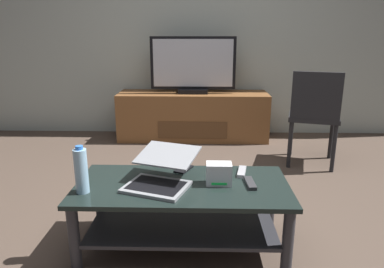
{
  "coord_description": "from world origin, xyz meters",
  "views": [
    {
      "loc": [
        0.03,
        -2.12,
        1.23
      ],
      "look_at": [
        -0.03,
        0.24,
        0.54
      ],
      "focal_mm": 33.41,
      "sensor_mm": 36.0,
      "label": 1
    }
  ],
  "objects_px": {
    "television": "(193,66)",
    "water_bottle_near": "(81,171)",
    "dining_chair": "(314,113)",
    "media_cabinet": "(193,116)",
    "coffee_table": "(182,203)",
    "cell_phone": "(184,169)",
    "tv_remote": "(242,172)",
    "soundbar_remote": "(250,183)",
    "laptop": "(161,173)",
    "router_box": "(219,174)"
  },
  "relations": [
    {
      "from": "tv_remote",
      "to": "media_cabinet",
      "type": "bearing_deg",
      "value": 110.49
    },
    {
      "from": "dining_chair",
      "to": "water_bottle_near",
      "type": "xyz_separation_m",
      "value": [
        -1.66,
        -1.47,
        0.01
      ]
    },
    {
      "from": "coffee_table",
      "to": "dining_chair",
      "type": "distance_m",
      "value": 1.78
    },
    {
      "from": "dining_chair",
      "to": "cell_phone",
      "type": "bearing_deg",
      "value": -135.18
    },
    {
      "from": "coffee_table",
      "to": "laptop",
      "type": "bearing_deg",
      "value": -177.78
    },
    {
      "from": "media_cabinet",
      "to": "laptop",
      "type": "xyz_separation_m",
      "value": [
        -0.13,
        -2.23,
        0.19
      ]
    },
    {
      "from": "coffee_table",
      "to": "cell_phone",
      "type": "bearing_deg",
      "value": 90.7
    },
    {
      "from": "dining_chair",
      "to": "television",
      "type": "bearing_deg",
      "value": 142.75
    },
    {
      "from": "media_cabinet",
      "to": "tv_remote",
      "type": "distance_m",
      "value": 2.09
    },
    {
      "from": "coffee_table",
      "to": "laptop",
      "type": "xyz_separation_m",
      "value": [
        -0.12,
        -0.0,
        0.19
      ]
    },
    {
      "from": "coffee_table",
      "to": "media_cabinet",
      "type": "xyz_separation_m",
      "value": [
        0.01,
        2.22,
        -0.0
      ]
    },
    {
      "from": "router_box",
      "to": "tv_remote",
      "type": "distance_m",
      "value": 0.23
    },
    {
      "from": "television",
      "to": "router_box",
      "type": "height_order",
      "value": "television"
    },
    {
      "from": "media_cabinet",
      "to": "dining_chair",
      "type": "bearing_deg",
      "value": -37.94
    },
    {
      "from": "dining_chair",
      "to": "cell_phone",
      "type": "height_order",
      "value": "dining_chair"
    },
    {
      "from": "media_cabinet",
      "to": "water_bottle_near",
      "type": "height_order",
      "value": "water_bottle_near"
    },
    {
      "from": "laptop",
      "to": "router_box",
      "type": "xyz_separation_m",
      "value": [
        0.32,
        0.01,
        -0.0
      ]
    },
    {
      "from": "tv_remote",
      "to": "water_bottle_near",
      "type": "bearing_deg",
      "value": -150.92
    },
    {
      "from": "router_box",
      "to": "cell_phone",
      "type": "relative_size",
      "value": 1.01
    },
    {
      "from": "media_cabinet",
      "to": "router_box",
      "type": "relative_size",
      "value": 12.12
    },
    {
      "from": "media_cabinet",
      "to": "coffee_table",
      "type": "bearing_deg",
      "value": -90.21
    },
    {
      "from": "dining_chair",
      "to": "router_box",
      "type": "xyz_separation_m",
      "value": [
        -0.93,
        -1.34,
        -0.06
      ]
    },
    {
      "from": "water_bottle_near",
      "to": "tv_remote",
      "type": "bearing_deg",
      "value": 18.13
    },
    {
      "from": "dining_chair",
      "to": "water_bottle_near",
      "type": "distance_m",
      "value": 2.22
    },
    {
      "from": "soundbar_remote",
      "to": "tv_remote",
      "type": "bearing_deg",
      "value": 95.57
    },
    {
      "from": "television",
      "to": "dining_chair",
      "type": "xyz_separation_m",
      "value": [
        1.13,
        -0.86,
        -0.33
      ]
    },
    {
      "from": "water_bottle_near",
      "to": "cell_phone",
      "type": "distance_m",
      "value": 0.63
    },
    {
      "from": "water_bottle_near",
      "to": "tv_remote",
      "type": "relative_size",
      "value": 1.63
    },
    {
      "from": "router_box",
      "to": "water_bottle_near",
      "type": "bearing_deg",
      "value": -170.27
    },
    {
      "from": "water_bottle_near",
      "to": "soundbar_remote",
      "type": "distance_m",
      "value": 0.92
    },
    {
      "from": "television",
      "to": "water_bottle_near",
      "type": "bearing_deg",
      "value": -102.97
    },
    {
      "from": "coffee_table",
      "to": "cell_phone",
      "type": "height_order",
      "value": "cell_phone"
    },
    {
      "from": "coffee_table",
      "to": "tv_remote",
      "type": "relative_size",
      "value": 7.53
    },
    {
      "from": "cell_phone",
      "to": "soundbar_remote",
      "type": "height_order",
      "value": "soundbar_remote"
    },
    {
      "from": "media_cabinet",
      "to": "soundbar_remote",
      "type": "distance_m",
      "value": 2.26
    },
    {
      "from": "television",
      "to": "water_bottle_near",
      "type": "xyz_separation_m",
      "value": [
        -0.54,
        -2.32,
        -0.33
      ]
    },
    {
      "from": "television",
      "to": "dining_chair",
      "type": "relative_size",
      "value": 1.07
    },
    {
      "from": "coffee_table",
      "to": "router_box",
      "type": "relative_size",
      "value": 8.5
    },
    {
      "from": "media_cabinet",
      "to": "soundbar_remote",
      "type": "bearing_deg",
      "value": -80.45
    },
    {
      "from": "coffee_table",
      "to": "soundbar_remote",
      "type": "height_order",
      "value": "soundbar_remote"
    },
    {
      "from": "coffee_table",
      "to": "laptop",
      "type": "relative_size",
      "value": 2.42
    },
    {
      "from": "cell_phone",
      "to": "router_box",
      "type": "bearing_deg",
      "value": -20.66
    },
    {
      "from": "coffee_table",
      "to": "tv_remote",
      "type": "distance_m",
      "value": 0.41
    },
    {
      "from": "laptop",
      "to": "router_box",
      "type": "relative_size",
      "value": 3.51
    },
    {
      "from": "media_cabinet",
      "to": "water_bottle_near",
      "type": "xyz_separation_m",
      "value": [
        -0.54,
        -2.34,
        0.25
      ]
    },
    {
      "from": "router_box",
      "to": "tv_remote",
      "type": "xyz_separation_m",
      "value": [
        0.15,
        0.16,
        -0.05
      ]
    },
    {
      "from": "dining_chair",
      "to": "soundbar_remote",
      "type": "distance_m",
      "value": 1.55
    },
    {
      "from": "soundbar_remote",
      "to": "water_bottle_near",
      "type": "bearing_deg",
      "value": -176.68
    },
    {
      "from": "router_box",
      "to": "laptop",
      "type": "bearing_deg",
      "value": -178.53
    },
    {
      "from": "coffee_table",
      "to": "soundbar_remote",
      "type": "xyz_separation_m",
      "value": [
        0.38,
        -0.0,
        0.13
      ]
    }
  ]
}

